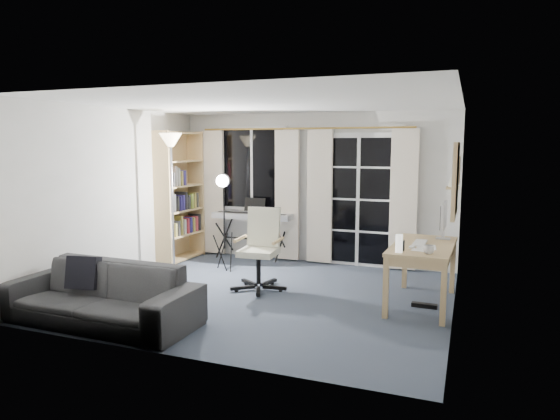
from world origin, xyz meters
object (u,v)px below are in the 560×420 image
(office_chair, at_px, (262,241))
(bookshelf, at_px, (177,199))
(monitor, at_px, (444,217))
(sofa, at_px, (99,284))
(desk, at_px, (423,252))
(torchiere_lamp, at_px, (171,161))
(studio_light, at_px, (223,192))
(keyboard_piano, at_px, (252,217))
(mug, at_px, (429,248))

(office_chair, bearing_deg, bookshelf, 148.55)
(bookshelf, distance_m, monitor, 4.24)
(monitor, bearing_deg, sofa, -143.26)
(office_chair, xyz_separation_m, desk, (2.07, 0.00, 0.01))
(torchiere_lamp, height_order, desk, torchiere_lamp)
(bookshelf, relative_size, torchiere_lamp, 1.02)
(studio_light, bearing_deg, keyboard_piano, 63.90)
(monitor, height_order, mug, monitor)
(bookshelf, height_order, office_chair, bookshelf)
(torchiere_lamp, relative_size, keyboard_piano, 1.55)
(bookshelf, bearing_deg, monitor, -4.76)
(office_chair, height_order, monitor, monitor)
(torchiere_lamp, relative_size, desk, 1.49)
(bookshelf, relative_size, studio_light, 1.41)
(bookshelf, height_order, keyboard_piano, bookshelf)
(torchiere_lamp, height_order, keyboard_piano, torchiere_lamp)
(bookshelf, bearing_deg, office_chair, -24.69)
(monitor, bearing_deg, bookshelf, 174.58)
(monitor, bearing_deg, studio_light, 179.66)
(studio_light, bearing_deg, torchiere_lamp, -174.64)
(bookshelf, xyz_separation_m, sofa, (0.85, -2.87, -0.58))
(keyboard_piano, distance_m, studio_light, 0.94)
(keyboard_piano, relative_size, monitor, 2.53)
(torchiere_lamp, bearing_deg, sofa, -77.80)
(bookshelf, distance_m, studio_light, 1.18)
(office_chair, bearing_deg, desk, -3.90)
(keyboard_piano, xyz_separation_m, desk, (2.82, -1.38, -0.09))
(monitor, bearing_deg, desk, -111.45)
(torchiere_lamp, xyz_separation_m, office_chair, (1.55, -0.29, -1.03))
(studio_light, height_order, sofa, studio_light)
(monitor, height_order, sofa, monitor)
(keyboard_piano, relative_size, sofa, 0.61)
(mug, bearing_deg, studio_light, 160.28)
(keyboard_piano, bearing_deg, torchiere_lamp, -127.61)
(bookshelf, height_order, monitor, bookshelf)
(desk, height_order, sofa, sofa)
(torchiere_lamp, height_order, office_chair, torchiere_lamp)
(keyboard_piano, distance_m, office_chair, 1.58)
(torchiere_lamp, bearing_deg, studio_light, 23.38)
(desk, xyz_separation_m, mug, (0.10, -0.50, 0.15))
(studio_light, relative_size, office_chair, 1.40)
(keyboard_piano, height_order, sofa, keyboard_piano)
(sofa, bearing_deg, mug, 23.73)
(keyboard_piano, height_order, monitor, monitor)
(studio_light, distance_m, sofa, 2.58)
(desk, distance_m, sofa, 3.67)
(studio_light, height_order, monitor, studio_light)
(torchiere_lamp, height_order, monitor, torchiere_lamp)
(torchiere_lamp, distance_m, mug, 3.90)
(studio_light, bearing_deg, office_chair, -52.29)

